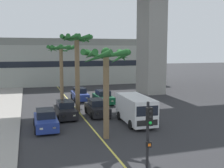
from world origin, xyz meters
TOP-DOWN VIEW (x-y plane):
  - lane_stripe_center at (0.00, 24.00)m, footprint 0.14×56.00m
  - pier_building_backdrop at (0.00, 49.68)m, footprint 37.89×8.04m
  - car_queue_front at (-3.61, 20.31)m, footprint 1.86×4.11m
  - car_queue_second at (1.35, 31.93)m, footprint 1.87×4.12m
  - car_queue_third at (3.62, 29.07)m, footprint 1.86×4.11m
  - car_queue_fourth at (-1.59, 23.60)m, footprint 1.90×4.14m
  - car_queue_fifth at (1.47, 23.60)m, footprint 1.84×4.10m
  - delivery_van at (3.89, 19.68)m, footprint 2.27×5.30m
  - traffic_light_median_near at (-0.14, 8.43)m, footprint 0.24×0.37m
  - palm_tree_near_median at (0.37, 16.59)m, footprint 3.59×3.59m
  - palm_tree_mid_median at (-0.05, 25.54)m, footprint 3.39×3.39m
  - palm_tree_far_median at (-0.81, 32.58)m, footprint 3.56×3.52m

SIDE VIEW (x-z plane):
  - lane_stripe_center at x=0.00m, z-range 0.00..0.01m
  - car_queue_front at x=-3.61m, z-range -0.06..1.50m
  - car_queue_second at x=1.35m, z-range -0.06..1.50m
  - car_queue_third at x=3.62m, z-range -0.06..1.50m
  - car_queue_fourth at x=-1.59m, z-range -0.06..1.50m
  - car_queue_fifth at x=1.47m, z-range -0.06..1.50m
  - delivery_van at x=3.89m, z-range 0.11..2.47m
  - traffic_light_median_near at x=-0.14m, z-range 0.61..4.81m
  - pier_building_backdrop at x=0.00m, z-range -0.06..8.20m
  - palm_tree_near_median at x=0.37m, z-range 2.03..8.53m
  - palm_tree_far_median at x=-0.81m, z-range 2.15..9.14m
  - palm_tree_mid_median at x=-0.05m, z-range 2.26..10.21m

